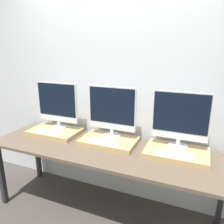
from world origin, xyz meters
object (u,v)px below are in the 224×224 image
keyboard_right (175,155)px  monitor_center (112,110)px  keyboard_left (48,132)px  monitor_right (180,118)px  monitor_left (57,104)px  keyboard_center (104,142)px

keyboard_right → monitor_center: bearing=164.0°
keyboard_left → monitor_right: 1.43m
monitor_left → monitor_center: 0.69m
keyboard_left → monitor_right: (1.39, 0.20, 0.28)m
keyboard_center → monitor_center: bearing=90.0°
keyboard_left → keyboard_right: 1.39m
keyboard_left → keyboard_right: bearing=0.0°
monitor_center → keyboard_right: monitor_center is taller
keyboard_center → keyboard_right: size_ratio=1.00×
keyboard_left → monitor_right: monitor_right is taller
monitor_right → keyboard_left: bearing=-171.8°
monitor_center → keyboard_center: size_ratio=1.68×
keyboard_left → keyboard_center: bearing=0.0°
keyboard_left → keyboard_center: 0.69m
monitor_right → keyboard_right: size_ratio=1.68×
keyboard_left → monitor_center: monitor_center is taller
monitor_center → keyboard_right: bearing=-16.0°
monitor_center → monitor_right: same height
keyboard_right → monitor_left: bearing=171.8°
keyboard_center → monitor_left: bearing=164.0°
monitor_left → keyboard_center: (0.69, -0.20, -0.28)m
monitor_center → monitor_right: (0.69, 0.00, 0.00)m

